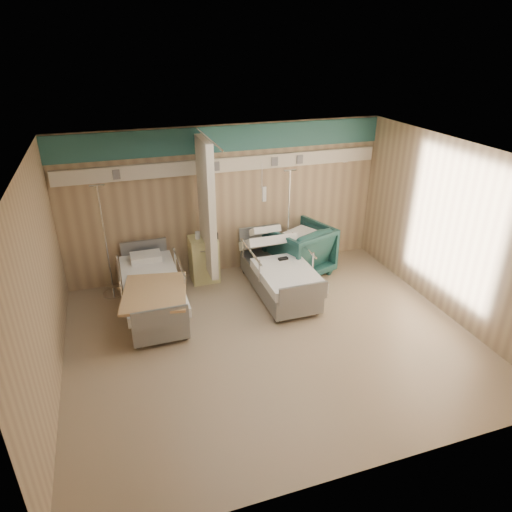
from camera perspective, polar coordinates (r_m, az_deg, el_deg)
The scene contains 13 objects.
ground at distance 7.07m, azimuth 1.97°, elevation -10.36°, with size 6.00×5.00×0.00m, color tan.
room_walls at distance 6.37m, azimuth 1.17°, elevation 4.56°, with size 6.04×5.04×2.82m.
bed_right at distance 8.11m, azimuth 2.83°, elevation -2.61°, with size 1.00×2.16×0.63m, color white, non-canonical shape.
bed_left at distance 7.69m, azimuth -12.73°, elevation -4.99°, with size 1.00×2.16×0.63m, color white, non-canonical shape.
bedside_cabinet at distance 8.55m, azimuth -6.54°, elevation -0.37°, with size 0.50×0.48×0.85m, color #D1CC82.
visitor_armchair at distance 8.76m, azimuth 5.44°, elevation 0.80°, with size 1.04×1.07×0.97m, color #1C4745.
waffle_blanket at distance 8.54m, azimuth 5.84°, elevation 3.92°, with size 0.56×0.50×0.06m, color silver.
iv_stand_right at distance 8.93m, azimuth 3.94°, elevation 0.83°, with size 0.36×0.36×2.00m.
iv_stand_left at distance 8.39m, azimuth -17.72°, elevation -2.12°, with size 0.36×0.36×2.03m.
call_remote at distance 8.01m, azimuth 3.41°, elevation -0.33°, with size 0.17×0.08×0.04m, color black.
tan_blanket at distance 7.12m, azimuth -12.55°, elevation -4.49°, with size 0.94×1.18×0.04m, color tan.
toiletry_bag at distance 8.30m, azimuth -5.72°, elevation 2.56°, with size 0.24×0.15×0.13m, color black.
white_cup at distance 8.33m, azimuth -7.31°, elevation 2.59°, with size 0.09×0.09×0.13m, color white.
Camera 1 is at (-2.01, -5.34, 4.17)m, focal length 32.00 mm.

